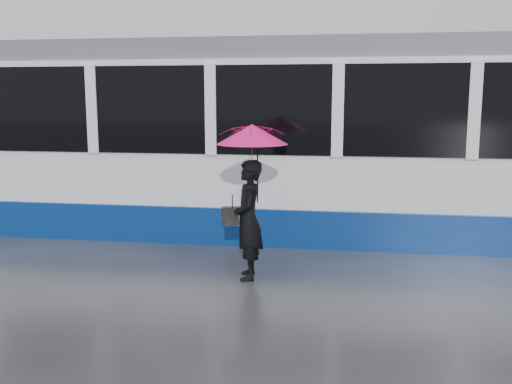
# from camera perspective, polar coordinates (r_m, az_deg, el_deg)

# --- Properties ---
(ground) EXTENTS (90.00, 90.00, 0.00)m
(ground) POSITION_cam_1_polar(r_m,az_deg,el_deg) (8.29, -6.65, -7.42)
(ground) COLOR #27272C
(ground) RESTS_ON ground
(rails) EXTENTS (34.00, 1.51, 0.02)m
(rails) POSITION_cam_1_polar(r_m,az_deg,el_deg) (10.63, -2.99, -3.56)
(rails) COLOR #3F3D38
(rails) RESTS_ON ground
(tram) EXTENTS (26.00, 2.56, 3.35)m
(tram) POSITION_cam_1_polar(r_m,az_deg,el_deg) (10.29, -0.17, 5.20)
(tram) COLOR white
(tram) RESTS_ON ground
(woman) EXTENTS (0.48, 0.64, 1.59)m
(woman) POSITION_cam_1_polar(r_m,az_deg,el_deg) (7.54, -0.76, -2.80)
(woman) COLOR black
(woman) RESTS_ON ground
(umbrella) EXTENTS (1.10, 1.10, 1.07)m
(umbrella) POSITION_cam_1_polar(r_m,az_deg,el_deg) (7.39, -0.39, 4.39)
(umbrella) COLOR #FF1550
(umbrella) RESTS_ON ground
(handbag) EXTENTS (0.30, 0.17, 0.43)m
(handbag) POSITION_cam_1_polar(r_m,az_deg,el_deg) (7.59, -2.37, -2.43)
(handbag) COLOR black
(handbag) RESTS_ON ground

